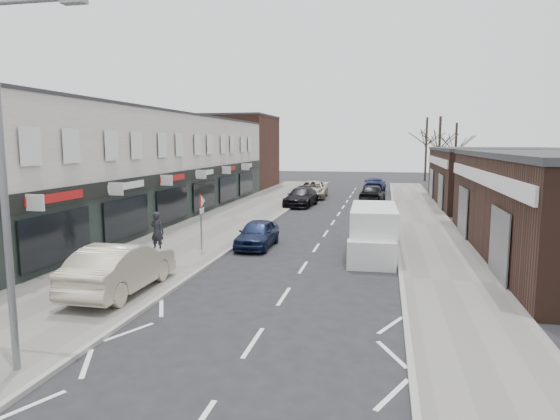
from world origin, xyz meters
The scene contains 20 objects.
ground centered at (0.00, 0.00, 0.00)m, with size 160.00×160.00×0.00m, color black.
pavement_left centered at (-6.75, 22.00, 0.06)m, with size 5.50×64.00×0.12m, color slate.
pavement_right centered at (5.75, 22.00, 0.06)m, with size 3.50×64.00×0.12m, color slate.
shop_terrace_left centered at (-13.50, 19.50, 3.55)m, with size 8.00×41.00×7.10m, color silver.
brick_block_far centered at (-13.50, 45.00, 4.00)m, with size 8.00×10.00×8.00m, color #4D2A21.
right_unit_far centered at (12.50, 34.00, 2.25)m, with size 10.00×16.00×4.50m, color #372219.
tree_far_a centered at (9.00, 48.00, 0.00)m, with size 3.60×3.60×8.00m, color #382D26, non-canonical shape.
tree_far_b centered at (11.50, 54.00, 0.00)m, with size 3.60×3.60×7.50m, color #382D26, non-canonical shape.
tree_far_c centered at (8.50, 60.00, 0.00)m, with size 3.60×3.60×8.50m, color #382D26, non-canonical shape.
street_lamp centered at (-4.53, -0.80, 4.62)m, with size 2.23×0.22×8.00m.
warning_sign centered at (-5.16, 12.00, 2.20)m, with size 0.12×0.80×2.70m.
white_van centered at (2.77, 12.94, 1.06)m, with size 2.16×5.80×2.24m.
sedan_on_pavement centered at (-5.43, 5.04, 0.96)m, with size 1.77×5.07×1.67m, color #B8AD93.
pedestrian centered at (-7.08, 11.24, 1.04)m, with size 0.67×0.44×1.85m, color black.
parked_car_left_a centered at (-2.87, 13.52, 0.68)m, with size 1.60×3.98×1.36m, color #121B3A.
parked_car_left_b centered at (-3.40, 29.83, 0.75)m, with size 2.10×5.16×1.50m, color black.
parked_car_left_c centered at (-3.40, 36.18, 0.79)m, with size 2.63×5.70×1.58m, color #B8AB93.
parked_car_right_a centered at (2.95, 17.54, 0.78)m, with size 1.65×4.73×1.56m, color silver.
parked_car_right_b centered at (2.20, 33.49, 0.81)m, with size 1.90×4.73×1.61m, color black.
parked_car_right_c centered at (2.20, 42.57, 0.77)m, with size 2.14×5.27×1.53m, color #13193D.
Camera 1 is at (3.22, -9.90, 5.13)m, focal length 32.00 mm.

